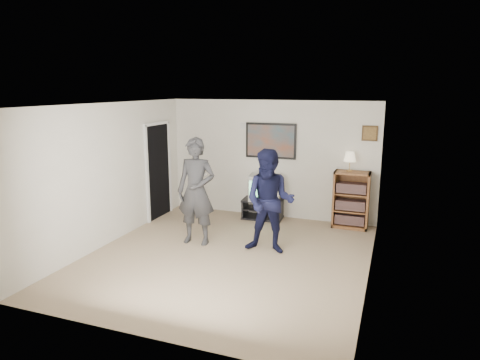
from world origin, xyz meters
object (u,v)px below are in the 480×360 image
Objects in this scene: person_tall at (196,191)px; person_short at (270,202)px; bookshelf at (351,200)px; media_stand at (263,209)px; crt_television at (265,187)px.

person_tall is 1.08× the size of person_short.
person_short is at bearing -122.47° from bookshelf.
bookshelf is (1.82, 0.05, 0.36)m from media_stand.
person_tall is at bearing -114.82° from media_stand.
media_stand is at bearing 107.91° from person_short.
bookshelf reaches higher than crt_television.
bookshelf is (1.77, 0.05, -0.12)m from crt_television.
crt_television reaches higher than media_stand.
crt_television is 0.36× the size of person_short.
person_short reaches higher than bookshelf.
media_stand is 1.38× the size of crt_television.
person_short is (0.62, -1.77, 0.19)m from crt_television.
crt_television is (0.05, -0.00, 0.48)m from media_stand.
bookshelf is 0.64× the size of person_short.
person_short is at bearing -80.56° from crt_television.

